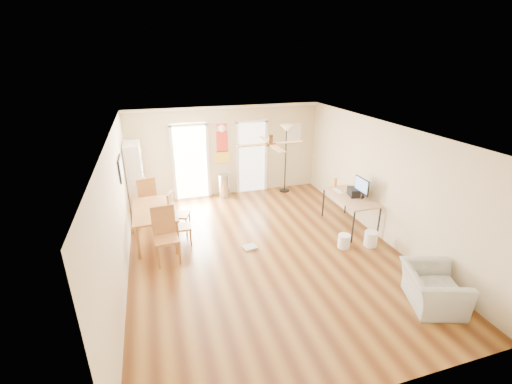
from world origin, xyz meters
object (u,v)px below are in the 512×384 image
object	(u,v)px
wastebasket_a	(344,241)
printer	(356,192)
dining_chair_near	(166,236)
trash_can	(224,186)
bookshelf	(136,179)
dining_chair_right_b	(182,225)
armchair	(433,288)
dining_table	(156,224)
torchiere_lamp	(285,159)
dining_chair_far	(146,197)
dining_chair_right_a	(180,213)
wastebasket_b	(371,239)
computer_desk	(349,212)

from	to	relation	value
wastebasket_a	printer	bearing A→B (deg)	49.40
dining_chair_near	trash_can	distance (m)	3.50
bookshelf	dining_chair_near	size ratio (longest dim) A/B	1.66
dining_chair_right_b	armchair	world-z (taller)	dining_chair_right_b
dining_table	torchiere_lamp	distance (m)	4.35
bookshelf	dining_table	world-z (taller)	bookshelf
bookshelf	dining_chair_near	xyz separation A→B (m)	(0.57, -2.59, -0.38)
dining_chair_far	torchiere_lamp	size ratio (longest dim) A/B	0.54
dining_chair_right_b	dining_chair_right_a	bearing A→B (deg)	3.16
dining_chair_near	wastebasket_b	size ratio (longest dim) A/B	3.43
wastebasket_a	dining_chair_near	bearing A→B (deg)	171.13
dining_chair_right_a	torchiere_lamp	bearing A→B (deg)	-43.62
dining_chair_far	torchiere_lamp	distance (m)	4.13
dining_table	wastebasket_b	xyz separation A→B (m)	(4.47, -1.66, -0.22)
dining_chair_right_a	wastebasket_a	size ratio (longest dim) A/B	3.28
torchiere_lamp	armchair	bearing A→B (deg)	-85.39
dining_chair_near	torchiere_lamp	size ratio (longest dim) A/B	0.56
trash_can	wastebasket_b	world-z (taller)	trash_can
dining_table	wastebasket_a	bearing A→B (deg)	-21.94
dining_table	printer	xyz separation A→B (m)	(4.60, -0.70, 0.51)
dining_table	dining_chair_right_b	xyz separation A→B (m)	(0.55, -0.35, 0.07)
dining_chair_near	armchair	size ratio (longest dim) A/B	1.16
printer	armchair	size ratio (longest dim) A/B	0.37
torchiere_lamp	wastebasket_a	bearing A→B (deg)	-89.77
trash_can	armchair	xyz separation A→B (m)	(2.31, -5.61, -0.03)
bookshelf	trash_can	bearing A→B (deg)	6.34
trash_can	wastebasket_a	xyz separation A→B (m)	(1.88, -3.57, -0.19)
computer_desk	dining_chair_right_a	bearing A→B (deg)	166.70
torchiere_lamp	trash_can	bearing A→B (deg)	177.36
dining_chair_right_b	torchiere_lamp	size ratio (longest dim) A/B	0.44
bookshelf	armchair	xyz separation A→B (m)	(4.69, -5.21, -0.63)
dining_chair_right_a	dining_chair_far	xyz separation A→B (m)	(-0.74, 1.07, 0.05)
dining_chair_far	torchiere_lamp	bearing A→B (deg)	172.57
dining_table	dining_chair_near	bearing A→B (deg)	-79.74
dining_chair_right_a	wastebasket_a	distance (m)	3.78
bookshelf	wastebasket_a	size ratio (longest dim) A/B	6.22
printer	wastebasket_a	size ratio (longest dim) A/B	1.20
trash_can	computer_desk	world-z (taller)	computer_desk
dining_chair_right_b	dining_chair_near	xyz separation A→B (m)	(-0.37, -0.64, 0.12)
trash_can	wastebasket_b	distance (m)	4.43
torchiere_lamp	dining_chair_right_b	bearing A→B (deg)	-145.55
trash_can	armchair	world-z (taller)	trash_can
bookshelf	dining_chair_right_b	xyz separation A→B (m)	(0.94, -1.95, -0.49)
printer	dining_chair_far	bearing A→B (deg)	170.81
trash_can	wastebasket_b	xyz separation A→B (m)	(2.48, -3.67, -0.18)
bookshelf	dining_chair_near	world-z (taller)	bookshelf
bookshelf	dining_chair_near	distance (m)	2.67
dining_chair_far	wastebasket_a	xyz separation A→B (m)	(4.06, -2.84, -0.40)
bookshelf	armchair	world-z (taller)	bookshelf
trash_can	dining_table	bearing A→B (deg)	-134.68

